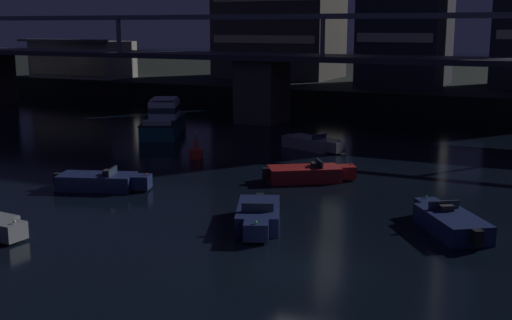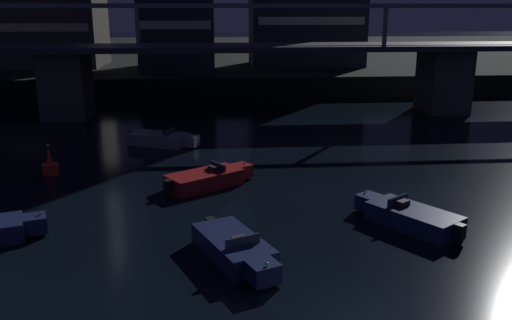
# 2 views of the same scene
# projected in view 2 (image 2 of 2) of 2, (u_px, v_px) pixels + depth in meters

# --- Properties ---
(ground_plane) EXTENTS (400.00, 400.00, 0.00)m
(ground_plane) POSITION_uv_depth(u_px,v_px,m) (359.00, 316.00, 16.46)
(ground_plane) COLOR black
(far_riverbank) EXTENTS (240.00, 80.00, 2.20)m
(far_riverbank) POSITION_uv_depth(u_px,v_px,m) (235.00, 56.00, 93.67)
(far_riverbank) COLOR black
(far_riverbank) RESTS_ON ground
(river_bridge) EXTENTS (104.96, 6.40, 9.38)m
(river_bridge) POSITION_uv_depth(u_px,v_px,m) (260.00, 64.00, 46.73)
(river_bridge) COLOR #4C4944
(river_bridge) RESTS_ON ground
(speedboat_near_center) EXTENTS (5.04, 3.19, 1.16)m
(speedboat_near_center) POSITION_uv_depth(u_px,v_px,m) (162.00, 139.00, 36.93)
(speedboat_near_center) COLOR gray
(speedboat_near_center) RESTS_ON ground
(speedboat_near_right) EXTENTS (3.17, 5.05, 1.16)m
(speedboat_near_right) POSITION_uv_depth(u_px,v_px,m) (235.00, 249.00, 20.11)
(speedboat_near_right) COLOR #19234C
(speedboat_near_right) RESTS_ON ground
(speedboat_mid_right) EXTENTS (3.88, 4.75, 1.16)m
(speedboat_mid_right) POSITION_uv_depth(u_px,v_px,m) (409.00, 216.00, 23.23)
(speedboat_mid_right) COLOR #19234C
(speedboat_mid_right) RESTS_ON ground
(speedboat_far_left) EXTENTS (4.79, 3.80, 1.16)m
(speedboat_far_left) POSITION_uv_depth(u_px,v_px,m) (208.00, 179.00, 28.39)
(speedboat_far_left) COLOR maroon
(speedboat_far_left) RESTS_ON ground
(channel_buoy) EXTENTS (0.90, 0.90, 1.76)m
(channel_buoy) POSITION_uv_depth(u_px,v_px,m) (50.00, 166.00, 30.42)
(channel_buoy) COLOR red
(channel_buoy) RESTS_ON ground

